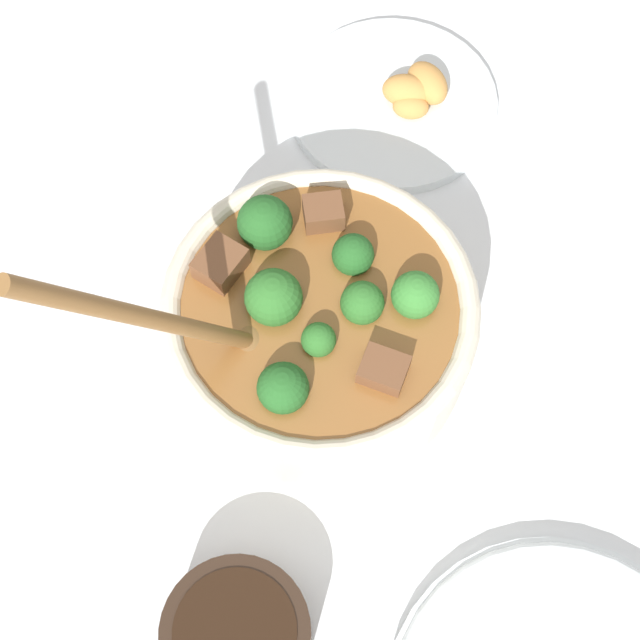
% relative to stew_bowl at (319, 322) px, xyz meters
% --- Properties ---
extents(ground_plane, '(4.00, 4.00, 0.00)m').
position_rel_stew_bowl_xyz_m(ground_plane, '(-0.00, -0.00, -0.05)').
color(ground_plane, silver).
extents(stew_bowl, '(0.23, 0.27, 0.28)m').
position_rel_stew_bowl_xyz_m(stew_bowl, '(0.00, 0.00, 0.00)').
color(stew_bowl, beige).
rests_on(stew_bowl, ground_plane).
extents(condiment_bowl, '(0.10, 0.10, 0.04)m').
position_rel_stew_bowl_xyz_m(condiment_bowl, '(-0.22, 0.05, -0.03)').
color(condiment_bowl, black).
rests_on(condiment_bowl, ground_plane).
extents(food_plate, '(0.19, 0.19, 0.04)m').
position_rel_stew_bowl_xyz_m(food_plate, '(0.24, -0.06, -0.04)').
color(food_plate, white).
rests_on(food_plate, ground_plane).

